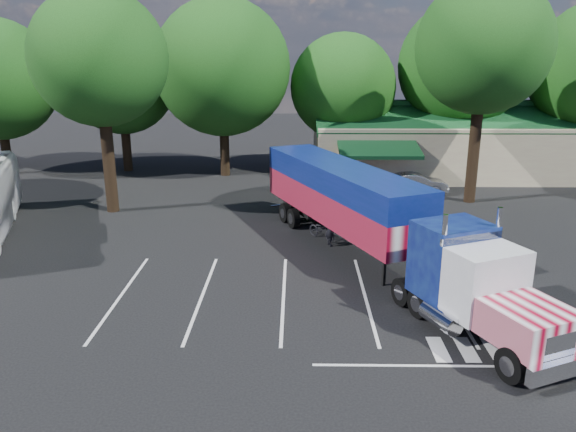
{
  "coord_description": "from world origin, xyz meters",
  "views": [
    {
      "loc": [
        0.48,
        -26.19,
        9.27
      ],
      "look_at": [
        0.11,
        -1.67,
        2.0
      ],
      "focal_mm": 35.0,
      "sensor_mm": 36.0,
      "label": 1
    }
  ],
  "objects_px": {
    "semi_truck": "(367,212)",
    "silver_sedan": "(415,183)",
    "woman": "(330,229)",
    "bicycle": "(322,230)"
  },
  "relations": [
    {
      "from": "semi_truck",
      "to": "woman",
      "type": "distance_m",
      "value": 3.06
    },
    {
      "from": "semi_truck",
      "to": "bicycle",
      "type": "distance_m",
      "value": 4.15
    },
    {
      "from": "semi_truck",
      "to": "woman",
      "type": "bearing_deg",
      "value": 100.5
    },
    {
      "from": "woman",
      "to": "bicycle",
      "type": "bearing_deg",
      "value": 1.64
    },
    {
      "from": "semi_truck",
      "to": "silver_sedan",
      "type": "height_order",
      "value": "semi_truck"
    },
    {
      "from": "woman",
      "to": "bicycle",
      "type": "xyz_separation_m",
      "value": [
        -0.37,
        1.0,
        -0.36
      ]
    },
    {
      "from": "woman",
      "to": "silver_sedan",
      "type": "relative_size",
      "value": 0.39
    },
    {
      "from": "semi_truck",
      "to": "woman",
      "type": "relative_size",
      "value": 11.49
    },
    {
      "from": "silver_sedan",
      "to": "bicycle",
      "type": "bearing_deg",
      "value": 143.26
    },
    {
      "from": "semi_truck",
      "to": "silver_sedan",
      "type": "xyz_separation_m",
      "value": [
        4.76,
        12.7,
        -1.66
      ]
    }
  ]
}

